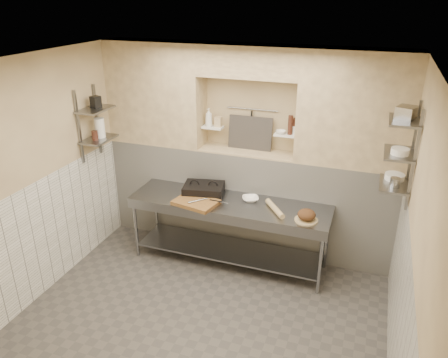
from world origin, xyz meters
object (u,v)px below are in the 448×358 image
at_px(prep_table, 229,220).
at_px(cutting_board, 196,202).
at_px(mixing_bowl, 250,199).
at_px(bottle_soap, 209,117).
at_px(panini_press, 204,190).
at_px(bread_loaf, 307,215).
at_px(jug_left, 100,128).
at_px(bowl_alcove, 281,132).
at_px(rolling_pin, 275,209).

distance_m(prep_table, cutting_board, 0.51).
height_order(mixing_bowl, bottle_soap, bottle_soap).
relative_size(panini_press, mixing_bowl, 2.80).
bearing_deg(bread_loaf, mixing_bowl, 159.43).
relative_size(mixing_bowl, bottle_soap, 0.85).
bearing_deg(prep_table, cutting_board, -154.81).
xyz_separation_m(cutting_board, jug_left, (-1.39, 0.09, 0.82)).
xyz_separation_m(prep_table, mixing_bowl, (0.25, 0.14, 0.28)).
bearing_deg(bowl_alcove, mixing_bowl, -122.47).
xyz_separation_m(bowl_alcove, jug_left, (-2.28, -0.64, 0.01)).
distance_m(prep_table, mixing_bowl, 0.40).
distance_m(cutting_board, bread_loaf, 1.40).
height_order(panini_press, bread_loaf, bread_loaf).
relative_size(prep_table, jug_left, 10.13).
relative_size(prep_table, mixing_bowl, 12.40).
xyz_separation_m(cutting_board, bowl_alcove, (0.89, 0.74, 0.81)).
bearing_deg(panini_press, bread_loaf, -22.31).
bearing_deg(rolling_pin, mixing_bowl, 154.22).
height_order(prep_table, bowl_alcove, bowl_alcove).
height_order(prep_table, mixing_bowl, mixing_bowl).
xyz_separation_m(mixing_bowl, jug_left, (-2.02, -0.23, 0.82)).
relative_size(bowl_alcove, jug_left, 0.50).
relative_size(panini_press, bottle_soap, 2.39).
xyz_separation_m(prep_table, jug_left, (-1.77, -0.09, 1.10)).
distance_m(prep_table, rolling_pin, 0.68).
distance_m(panini_press, bread_loaf, 1.43).
distance_m(bottle_soap, jug_left, 1.44).
distance_m(panini_press, jug_left, 1.59).
height_order(bottle_soap, bowl_alcove, bottle_soap).
bearing_deg(prep_table, mixing_bowl, 30.40).
relative_size(rolling_pin, bread_loaf, 2.13).
height_order(cutting_board, mixing_bowl, mixing_bowl).
distance_m(rolling_pin, jug_left, 2.52).
relative_size(prep_table, panini_press, 4.43).
distance_m(prep_table, bread_loaf, 1.08).
relative_size(cutting_board, mixing_bowl, 2.55).
bearing_deg(rolling_pin, panini_press, 171.63).
bearing_deg(mixing_bowl, bowl_alcove, 57.53).
bearing_deg(panini_press, bottle_soap, 89.43).
xyz_separation_m(cutting_board, bread_loaf, (1.40, 0.03, 0.06)).
bearing_deg(rolling_pin, cutting_board, -171.59).
distance_m(mixing_bowl, bowl_alcove, 0.94).
relative_size(prep_table, cutting_board, 4.87).
bearing_deg(bowl_alcove, prep_table, -132.37).
bearing_deg(prep_table, jug_left, -177.24).
distance_m(bowl_alcove, jug_left, 2.37).
bearing_deg(prep_table, panini_press, 163.69).
bearing_deg(bowl_alcove, panini_press, -153.85).
bearing_deg(bottle_soap, mixing_bowl, -29.38).
distance_m(cutting_board, mixing_bowl, 0.71).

